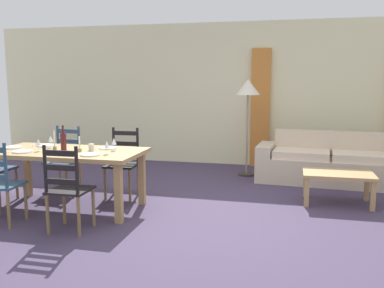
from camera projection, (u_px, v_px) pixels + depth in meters
The scene contains 28 objects.
ground_plane at pixel (185, 215), 5.09m from camera, with size 9.60×9.60×0.02m, color #413650.
wall_far at pixel (227, 94), 8.06m from camera, with size 9.60×0.16×2.70m, color beige.
curtain_panel_left at pixel (260, 108), 7.82m from camera, with size 0.35×0.08×2.20m, color #CA7832.
dining_table at pixel (67, 157), 5.26m from camera, with size 1.90×0.96×0.75m.
dining_chair_near_right at pixel (68, 189), 4.46m from camera, with size 0.42×0.40×0.96m.
dining_chair_far_left at pixel (64, 159), 6.10m from camera, with size 0.45×0.43×0.96m.
dining_chair_far_right at pixel (123, 163), 5.87m from camera, with size 0.43×0.41×0.96m.
dinner_plate_near_left at pixel (23, 152), 5.10m from camera, with size 0.24×0.24×0.02m, color white.
fork_near_left at pixel (12, 152), 5.14m from camera, with size 0.02×0.17×0.01m, color silver.
dinner_plate_near_right at pixel (90, 155), 4.90m from camera, with size 0.24×0.24×0.02m, color white.
fork_near_right at pixel (79, 155), 4.93m from camera, with size 0.02×0.17×0.01m, color silver.
dinner_plate_far_left at pixel (46, 145), 5.58m from camera, with size 0.24×0.24×0.02m, color white.
fork_far_left at pixel (36, 145), 5.62m from camera, with size 0.02×0.17×0.01m, color silver.
dinner_plate_far_right at pixel (108, 148), 5.38m from camera, with size 0.24×0.24×0.02m, color white.
fork_far_right at pixel (98, 148), 5.41m from camera, with size 0.02×0.17×0.01m, color silver.
dinner_plate_head_west at pixel (12, 147), 5.42m from camera, with size 0.24×0.24×0.02m, color white.
fork_head_west at pixel (2, 147), 5.46m from camera, with size 0.02×0.17×0.01m, color silver.
wine_bottle at pixel (63, 141), 5.20m from camera, with size 0.07×0.07×0.32m.
wine_glass_near_left at pixel (38, 142), 5.17m from camera, with size 0.06×0.06×0.16m.
wine_glass_near_right at pixel (107, 145), 4.96m from camera, with size 0.06×0.06×0.16m.
wine_glass_far_left at pixel (51, 139), 5.44m from camera, with size 0.06×0.06×0.16m.
wine_glass_far_right at pixel (114, 142), 5.21m from camera, with size 0.06×0.06×0.16m.
coffee_cup_primary at pixel (91, 147), 5.19m from camera, with size 0.07×0.07×0.09m, color beige.
candle_tall at pixel (55, 144), 5.29m from camera, with size 0.05×0.05×0.24m.
candle_short at pixel (80, 148), 5.15m from camera, with size 0.05×0.05×0.19m.
couch at pixel (330, 164), 6.68m from camera, with size 2.33×0.97×0.80m.
coffee_table at pixel (338, 177), 5.50m from camera, with size 0.90×0.56×0.42m.
standing_lamp at pixel (248, 93), 7.00m from camera, with size 0.40×0.40×1.64m.
Camera 1 is at (1.23, -4.75, 1.62)m, focal length 39.16 mm.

